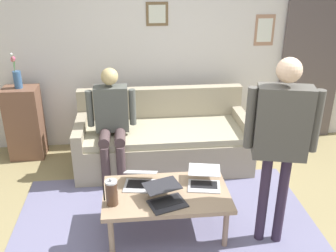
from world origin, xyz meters
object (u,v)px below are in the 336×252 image
object	(u,v)px
flower_vase	(17,77)
couch	(163,140)
laptop_left	(204,180)
person_seated	(112,118)
laptop_center	(141,181)
person_standing	(281,132)
interior_door	(311,67)
french_press	(112,193)
laptop_right	(166,197)
coffee_table	(166,196)
side_shelf	(25,123)

from	to	relation	value
flower_vase	couch	bearing A→B (deg)	168.32
laptop_left	person_seated	distance (m)	1.34
laptop_center	person_standing	world-z (taller)	person_standing
couch	flower_vase	world-z (taller)	flower_vase
interior_door	french_press	distance (m)	3.35
laptop_left	french_press	world-z (taller)	french_press
laptop_left	laptop_right	xyz separation A→B (m)	(0.39, 0.24, 0.00)
laptop_left	person_standing	size ratio (longest dim) A/B	0.22
laptop_center	flower_vase	distance (m)	2.15
couch	coffee_table	world-z (taller)	couch
laptop_left	laptop_center	bearing A→B (deg)	-5.05
french_press	person_standing	world-z (taller)	person_standing
flower_vase	person_standing	world-z (taller)	person_standing
person_standing	couch	bearing A→B (deg)	-61.51
interior_door	coffee_table	xyz separation A→B (m)	(2.14, 1.89, -0.65)
french_press	couch	bearing A→B (deg)	-111.58
interior_door	laptop_left	size ratio (longest dim) A/B	5.46
couch	laptop_right	bearing A→B (deg)	85.80
flower_vase	person_standing	bearing A→B (deg)	143.56
flower_vase	person_standing	distance (m)	3.17
french_press	person_seated	xyz separation A→B (m)	(0.03, -1.21, 0.19)
couch	laptop_center	world-z (taller)	couch
side_shelf	laptop_right	bearing A→B (deg)	131.82
french_press	person_standing	size ratio (longest dim) A/B	0.15
side_shelf	person_seated	distance (m)	1.29
laptop_right	person_standing	bearing A→B (deg)	175.21
coffee_table	person_seated	bearing A→B (deg)	-64.74
laptop_right	person_standing	xyz separation A→B (m)	(-0.93, 0.08, 0.62)
laptop_right	person_standing	distance (m)	1.12
laptop_right	couch	bearing A→B (deg)	-94.20
laptop_right	person_standing	world-z (taller)	person_standing
side_shelf	french_press	bearing A→B (deg)	122.76
french_press	side_shelf	bearing A→B (deg)	-57.24
couch	coffee_table	distance (m)	1.31
interior_door	coffee_table	bearing A→B (deg)	41.45
laptop_center	laptop_left	bearing A→B (deg)	174.95
laptop_right	person_seated	distance (m)	1.34
laptop_right	side_shelf	xyz separation A→B (m)	(1.61, -1.80, -0.00)
laptop_center	coffee_table	bearing A→B (deg)	146.87
couch	french_press	distance (m)	1.56
laptop_left	interior_door	bearing A→B (deg)	-134.66
person_standing	french_press	bearing A→B (deg)	-3.75
interior_door	side_shelf	distance (m)	3.82
couch	person_standing	distance (m)	1.90
laptop_right	person_standing	size ratio (longest dim) A/B	0.25
person_standing	interior_door	bearing A→B (deg)	-120.16
flower_vase	interior_door	bearing A→B (deg)	-176.47
laptop_center	side_shelf	bearing A→B (deg)	-47.06
coffee_table	person_seated	xyz separation A→B (m)	(0.51, -1.08, 0.35)
coffee_table	laptop_right	xyz separation A→B (m)	(0.02, 0.14, 0.09)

